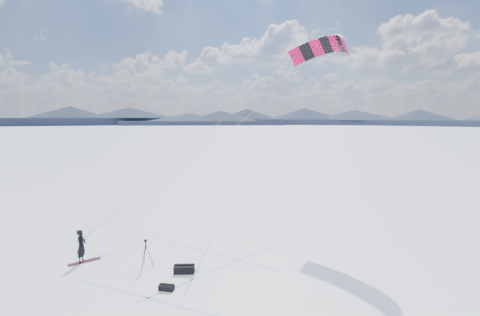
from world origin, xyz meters
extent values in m
plane|color=white|center=(0.00, 0.00, 0.00)|extent=(1800.00, 1800.00, 0.00)
cube|color=#1B263A|center=(199.52, 250.19, 2.09)|extent=(145.33, 128.71, 4.18)
cone|color=#1B263A|center=(199.52, 250.19, 4.18)|extent=(89.94, 89.94, 8.00)
cube|color=#1B263A|center=(116.91, 297.88, 2.09)|extent=(156.07, 96.69, 4.18)
cone|color=#1B263A|center=(116.91, 297.88, 4.18)|extent=(82.96, 82.96, 8.00)
cube|color=#1B263A|center=(23.91, 319.11, 2.09)|extent=(152.94, 56.08, 4.18)
cone|color=#1B263A|center=(23.91, 319.11, 4.18)|extent=(68.60, 68.60, 8.00)
cube|color=#1B263A|center=(-71.21, 311.98, 2.09)|extent=(156.25, 77.25, 4.18)
cone|color=#1B263A|center=(-71.21, 311.98, 4.18)|extent=(76.64, 76.64, 8.00)
cube|color=#A8B3D4|center=(-3.30, -1.70, 0.00)|extent=(3.52, 7.29, 0.01)
cube|color=#A8B3D4|center=(-1.60, 0.60, 0.00)|extent=(6.45, 7.79, 0.01)
cube|color=#A8B3D4|center=(0.10, 2.90, 0.00)|extent=(11.66, 3.07, 0.01)
imported|color=black|center=(-2.28, 2.62, 0.00)|extent=(0.52, 0.69, 1.70)
cube|color=maroon|center=(-2.17, 2.60, 0.02)|extent=(1.55, 0.95, 0.04)
cylinder|color=black|center=(1.16, 1.29, 0.61)|extent=(0.39, 0.07, 1.23)
cylinder|color=black|center=(0.91, 1.48, 0.61)|extent=(0.18, 0.36, 1.23)
cylinder|color=black|center=(0.87, 1.17, 0.61)|extent=(0.25, 0.33, 1.23)
cylinder|color=black|center=(0.98, 1.31, 1.05)|extent=(0.04, 0.04, 0.35)
cube|color=black|center=(0.98, 1.31, 1.28)|extent=(0.08, 0.08, 0.05)
cube|color=black|center=(0.98, 1.31, 1.37)|extent=(0.14, 0.10, 0.10)
cylinder|color=black|center=(0.98, 1.40, 1.37)|extent=(0.07, 0.10, 0.07)
cube|color=black|center=(2.79, 0.33, 0.18)|extent=(1.03, 0.61, 0.37)
cylinder|color=black|center=(2.79, 0.33, 0.39)|extent=(0.93, 0.24, 0.09)
cube|color=black|center=(1.97, -1.21, 0.12)|extent=(0.71, 0.53, 0.24)
cylinder|color=black|center=(1.97, -1.21, 0.26)|extent=(0.59, 0.30, 0.07)
cube|color=#D30743|center=(13.34, 5.40, 11.93)|extent=(1.00, 1.04, 1.41)
cube|color=black|center=(13.49, 6.19, 12.20)|extent=(0.82, 1.09, 1.31)
cube|color=#D30743|center=(13.47, 7.03, 12.37)|extent=(0.86, 1.09, 1.20)
cube|color=black|center=(13.27, 7.88, 12.43)|extent=(1.03, 1.08, 1.09)
cube|color=#D30743|center=(12.91, 8.67, 12.37)|extent=(1.17, 1.02, 1.20)
cube|color=black|center=(12.42, 9.36, 12.20)|extent=(1.29, 0.92, 1.31)
cube|color=#D30743|center=(11.82, 9.89, 11.93)|extent=(1.37, 0.77, 1.41)
cylinder|color=#95959D|center=(5.53, 4.01, 6.55)|extent=(15.63, 2.81, 10.79)
cylinder|color=#95959D|center=(4.77, 6.25, 6.55)|extent=(14.11, 7.29, 10.79)
cylinder|color=black|center=(-2.28, 2.62, 1.16)|extent=(0.53, 0.20, 0.03)
camera|label=1|loc=(2.24, -15.65, 7.36)|focal=26.00mm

